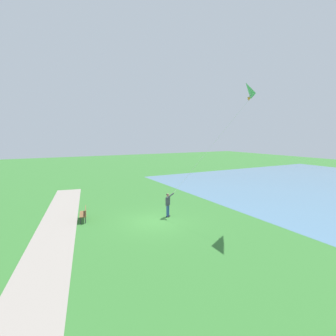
# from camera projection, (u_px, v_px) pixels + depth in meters

# --- Properties ---
(ground_plane) EXTENTS (120.00, 120.00, 0.00)m
(ground_plane) POSITION_uv_depth(u_px,v_px,m) (155.00, 221.00, 17.34)
(ground_plane) COLOR #33702D
(walkway_path) EXTENTS (8.18, 31.90, 0.02)m
(walkway_path) POSITION_uv_depth(u_px,v_px,m) (48.00, 255.00, 12.39)
(walkway_path) COLOR gray
(walkway_path) RESTS_ON ground
(person_kite_flyer) EXTENTS (0.59, 0.60, 1.83)m
(person_kite_flyer) POSITION_uv_depth(u_px,v_px,m) (168.00, 203.00, 18.25)
(person_kite_flyer) COLOR #232328
(person_kite_flyer) RESTS_ON ground
(flying_kite) EXTENTS (4.01, 4.36, 7.43)m
(flying_kite) POSITION_uv_depth(u_px,v_px,m) (245.00, 92.00, 15.64)
(flying_kite) COLOR green
(park_bench_near_walkway) EXTENTS (0.71, 1.55, 0.88)m
(park_bench_near_walkway) POSITION_uv_depth(u_px,v_px,m) (84.00, 213.00, 17.55)
(park_bench_near_walkway) COLOR brown
(park_bench_near_walkway) RESTS_ON ground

